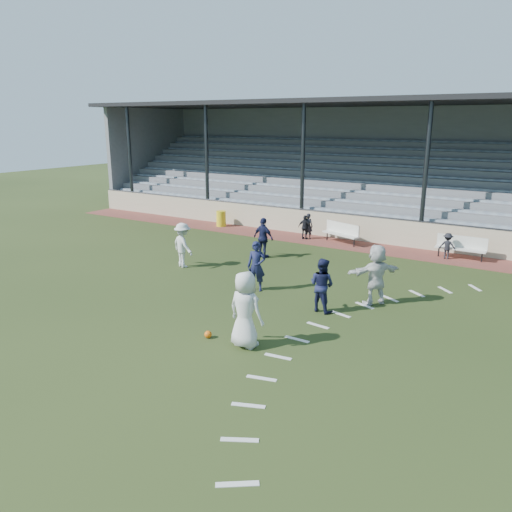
{
  "coord_description": "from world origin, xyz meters",
  "views": [
    {
      "loc": [
        8.38,
        -10.85,
        5.6
      ],
      "look_at": [
        0.0,
        2.5,
        1.3
      ],
      "focal_mm": 35.0,
      "sensor_mm": 36.0,
      "label": 1
    }
  ],
  "objects": [
    {
      "name": "sub_right",
      "position": [
        4.45,
        10.35,
        0.57
      ],
      "size": [
        0.74,
        0.47,
        1.09
      ],
      "primitive_type": "imported",
      "rotation": [
        0.0,
        0.0,
        3.24
      ],
      "color": "black",
      "rests_on": "cinder_track"
    },
    {
      "name": "sub_left_near",
      "position": [
        -2.06,
        10.55,
        0.65
      ],
      "size": [
        0.46,
        0.31,
        1.25
      ],
      "primitive_type": "imported",
      "rotation": [
        0.0,
        0.0,
        3.17
      ],
      "color": "black",
      "rests_on": "cinder_track"
    },
    {
      "name": "bench_left",
      "position": [
        -0.35,
        10.61,
        0.58
      ],
      "size": [
        2.02,
        1.12,
        0.95
      ],
      "rotation": [
        0.0,
        0.0,
        -0.35
      ],
      "color": "silver",
      "rests_on": "cinder_track"
    },
    {
      "name": "player_navy_wing",
      "position": [
        -2.15,
        6.52,
        0.85
      ],
      "size": [
        1.04,
        0.55,
        1.69
      ],
      "primitive_type": "imported",
      "rotation": [
        0.0,
        0.0,
        3.0
      ],
      "color": "#15193B",
      "rests_on": "ground"
    },
    {
      "name": "penalty_arc",
      "position": [
        4.12,
        0.0,
        0.01
      ],
      "size": [
        3.89,
        14.63,
        0.01
      ],
      "color": "silver",
      "rests_on": "ground"
    },
    {
      "name": "retaining_wall",
      "position": [
        0.0,
        11.55,
        0.6
      ],
      "size": [
        34.0,
        0.18,
        1.2
      ],
      "primitive_type": "cube",
      "color": "#BBAD90",
      "rests_on": "ground"
    },
    {
      "name": "sub_left_far",
      "position": [
        -2.16,
        10.4,
        0.61
      ],
      "size": [
        0.71,
        0.34,
        1.17
      ],
      "primitive_type": "imported",
      "rotation": [
        0.0,
        0.0,
        3.22
      ],
      "color": "black",
      "rests_on": "cinder_track"
    },
    {
      "name": "football",
      "position": [
        0.8,
        -1.17,
        0.1
      ],
      "size": [
        0.2,
        0.2,
        0.2
      ],
      "primitive_type": "sphere",
      "color": "#E15E0D",
      "rests_on": "ground"
    },
    {
      "name": "player_navy_mid",
      "position": [
        2.51,
        2.22,
        0.83
      ],
      "size": [
        0.9,
        0.75,
        1.65
      ],
      "primitive_type": "imported",
      "rotation": [
        0.0,
        0.0,
        2.97
      ],
      "color": "#15193B",
      "rests_on": "ground"
    },
    {
      "name": "cinder_track",
      "position": [
        0.0,
        10.5,
        0.01
      ],
      "size": [
        34.0,
        2.0,
        0.02
      ],
      "primitive_type": "cube",
      "color": "brown",
      "rests_on": "ground"
    },
    {
      "name": "player_white_lead",
      "position": [
        1.91,
        -1.05,
        0.99
      ],
      "size": [
        1.02,
        0.7,
        1.99
      ],
      "primitive_type": "imported",
      "rotation": [
        0.0,
        0.0,
        3.07
      ],
      "color": "silver",
      "rests_on": "ground"
    },
    {
      "name": "trash_bin",
      "position": [
        -7.4,
        10.73,
        0.44
      ],
      "size": [
        0.52,
        0.52,
        0.83
      ],
      "primitive_type": "cylinder",
      "color": "yellow",
      "rests_on": "cinder_track"
    },
    {
      "name": "player_navy_lead",
      "position": [
        -0.16,
        2.78,
        0.85
      ],
      "size": [
        0.73,
        0.61,
        1.7
      ],
      "primitive_type": "imported",
      "rotation": [
        0.0,
        0.0,
        0.39
      ],
      "color": "#15193B",
      "rests_on": "ground"
    },
    {
      "name": "player_white_wing",
      "position": [
        -4.1,
        3.65,
        0.88
      ],
      "size": [
        1.29,
        1.0,
        1.76
      ],
      "primitive_type": "imported",
      "rotation": [
        0.0,
        0.0,
        2.8
      ],
      "color": "silver",
      "rests_on": "ground"
    },
    {
      "name": "bench_right",
      "position": [
        4.93,
        10.69,
        0.58
      ],
      "size": [
        2.0,
        0.46,
        0.95
      ],
      "rotation": [
        0.0,
        0.0,
        -0.01
      ],
      "color": "silver",
      "rests_on": "cinder_track"
    },
    {
      "name": "grandstand",
      "position": [
        0.01,
        16.26,
        2.2
      ],
      "size": [
        34.6,
        9.0,
        6.61
      ],
      "color": "slate",
      "rests_on": "ground"
    },
    {
      "name": "ground",
      "position": [
        0.0,
        0.0,
        0.0
      ],
      "size": [
        90.0,
        90.0,
        0.0
      ],
      "primitive_type": "plane",
      "color": "#263415",
      "rests_on": "ground"
    },
    {
      "name": "player_white_back",
      "position": [
        3.67,
        3.7,
        0.96
      ],
      "size": [
        1.59,
        1.72,
        1.92
      ],
      "primitive_type": "imported",
      "rotation": [
        0.0,
        0.0,
        4.01
      ],
      "color": "silver",
      "rests_on": "ground"
    }
  ]
}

